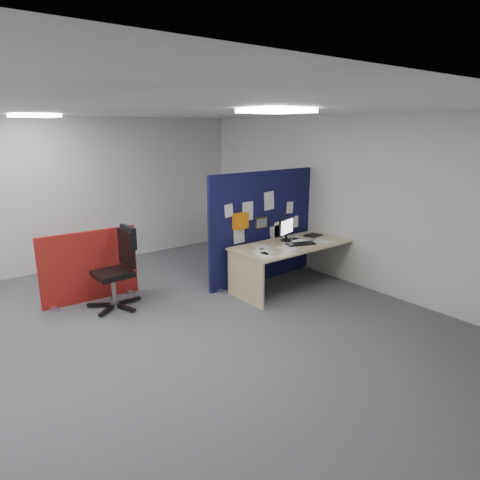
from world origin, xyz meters
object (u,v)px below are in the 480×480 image
main_desk (291,253)px  monitor_main (287,228)px  red_divider (90,267)px  office_chair (120,263)px  navy_divider (264,227)px

main_desk → monitor_main: monitor_main is taller
main_desk → red_divider: 3.09m
monitor_main → red_divider: 3.07m
red_divider → office_chair: 0.56m
navy_divider → main_desk: size_ratio=1.10×
navy_divider → red_divider: size_ratio=1.57×
main_desk → office_chair: (-2.47, 0.94, 0.08)m
monitor_main → office_chair: office_chair is taller
main_desk → red_divider: (-2.75, 1.41, -0.05)m
navy_divider → red_divider: 2.80m
navy_divider → monitor_main: size_ratio=5.35×
navy_divider → monitor_main: 0.42m
main_desk → red_divider: red_divider is taller
main_desk → monitor_main: size_ratio=4.85×
main_desk → office_chair: bearing=159.1°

